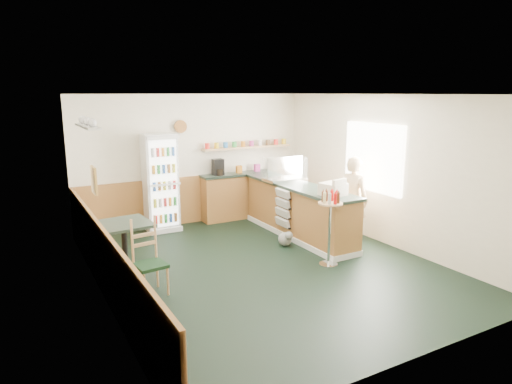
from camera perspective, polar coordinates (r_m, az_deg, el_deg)
ground at (r=7.41m, az=1.26°, el=-9.25°), size 6.00×6.00×0.00m
room_envelope at (r=7.53m, az=-3.00°, el=3.13°), size 5.04×6.02×2.72m
service_counter at (r=8.82m, az=5.32°, el=-2.60°), size 0.68×3.01×1.01m
back_counter at (r=10.15m, az=-0.93°, el=-0.04°), size 2.24×0.42×1.69m
drinks_fridge at (r=9.25m, az=-11.80°, el=1.13°), size 0.64×0.54×1.94m
display_case at (r=9.06m, az=3.65°, el=2.87°), size 0.82×0.43×0.46m
cash_register at (r=7.88m, az=9.59°, el=0.35°), size 0.44×0.45×0.21m
shopkeeper at (r=8.58m, az=12.07°, el=-0.90°), size 0.52×0.62×1.60m
condiment_stand at (r=7.30m, az=9.24°, el=-3.05°), size 0.39×0.39×1.21m
newspaper_rack at (r=8.60m, az=3.36°, el=-2.07°), size 0.09×0.46×0.72m
cafe_table at (r=7.12m, az=-16.14°, el=-5.62°), size 0.83×0.83×0.84m
cafe_chair at (r=6.49m, az=-13.33°, el=-7.57°), size 0.44×0.44×1.06m
dog_doorstop at (r=8.31m, az=3.73°, el=-5.82°), size 0.25×0.32×0.30m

